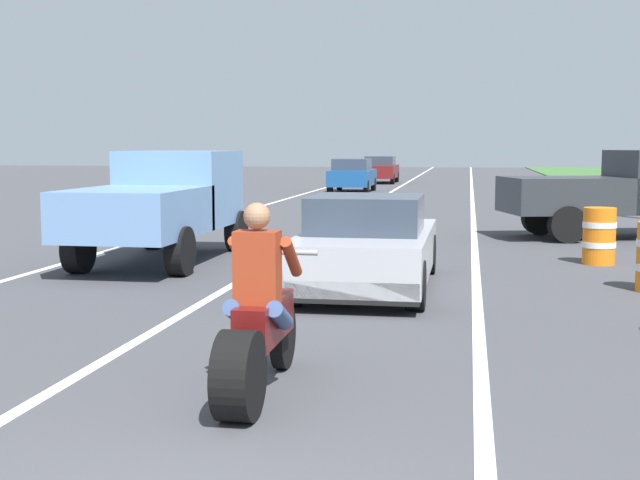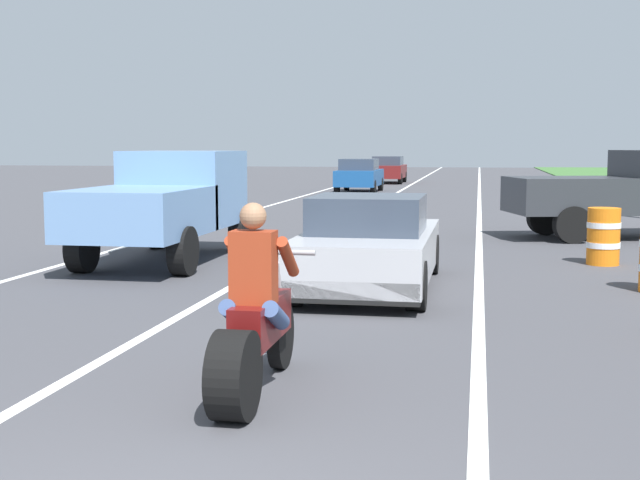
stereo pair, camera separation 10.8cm
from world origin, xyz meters
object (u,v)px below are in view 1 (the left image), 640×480
(pickup_truck_right_shoulder_dark_grey, at_px, (623,189))
(pickup_truck_left_lane_light_blue, at_px, (163,200))
(motorcycle_with_rider, at_px, (258,327))
(construction_barrel_far, at_px, (599,236))
(distant_car_further_ahead, at_px, (381,169))
(sports_car_silver, at_px, (367,246))
(distant_car_far_ahead, at_px, (352,175))

(pickup_truck_right_shoulder_dark_grey, bearing_deg, pickup_truck_left_lane_light_blue, -147.92)
(motorcycle_with_rider, distance_m, construction_barrel_far, 9.66)
(motorcycle_with_rider, distance_m, pickup_truck_left_lane_light_blue, 8.71)
(pickup_truck_right_shoulder_dark_grey, relative_size, construction_barrel_far, 5.14)
(pickup_truck_right_shoulder_dark_grey, height_order, distant_car_further_ahead, pickup_truck_right_shoulder_dark_grey)
(distant_car_further_ahead, bearing_deg, pickup_truck_right_shoulder_dark_grey, -73.20)
(sports_car_silver, distance_m, distant_car_further_ahead, 35.63)
(pickup_truck_left_lane_light_blue, xyz_separation_m, pickup_truck_right_shoulder_dark_grey, (8.83, 5.54, 0.00))
(motorcycle_with_rider, height_order, construction_barrel_far, motorcycle_with_rider)
(construction_barrel_far, height_order, distant_car_far_ahead, distant_car_far_ahead)
(pickup_truck_right_shoulder_dark_grey, height_order, construction_barrel_far, pickup_truck_right_shoulder_dark_grey)
(motorcycle_with_rider, bearing_deg, pickup_truck_left_lane_light_blue, 115.33)
(pickup_truck_right_shoulder_dark_grey, bearing_deg, distant_car_further_ahead, 106.80)
(motorcycle_with_rider, relative_size, pickup_truck_right_shoulder_dark_grey, 0.43)
(construction_barrel_far, xyz_separation_m, distant_car_far_ahead, (-7.46, 22.56, 0.27))
(sports_car_silver, distance_m, pickup_truck_left_lane_light_blue, 4.63)
(distant_car_far_ahead, relative_size, distant_car_further_ahead, 1.00)
(pickup_truck_right_shoulder_dark_grey, distance_m, distant_car_further_ahead, 28.82)
(distant_car_further_ahead, bearing_deg, construction_barrel_far, -77.43)
(motorcycle_with_rider, height_order, sports_car_silver, motorcycle_with_rider)
(construction_barrel_far, bearing_deg, sports_car_silver, -138.52)
(construction_barrel_far, bearing_deg, distant_car_far_ahead, 108.30)
(motorcycle_with_rider, height_order, distant_car_further_ahead, motorcycle_with_rider)
(pickup_truck_left_lane_light_blue, distance_m, distant_car_far_ahead, 23.51)
(motorcycle_with_rider, distance_m, distant_car_further_ahead, 41.11)
(pickup_truck_right_shoulder_dark_grey, distance_m, construction_barrel_far, 4.77)
(construction_barrel_far, bearing_deg, distant_car_further_ahead, 102.57)
(pickup_truck_left_lane_light_blue, bearing_deg, pickup_truck_right_shoulder_dark_grey, 32.08)
(sports_car_silver, height_order, pickup_truck_right_shoulder_dark_grey, pickup_truck_right_shoulder_dark_grey)
(distant_car_far_ahead, bearing_deg, sports_car_silver, -81.75)
(pickup_truck_right_shoulder_dark_grey, bearing_deg, sports_car_silver, -121.74)
(sports_car_silver, xyz_separation_m, construction_barrel_far, (3.71, 3.28, -0.13))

